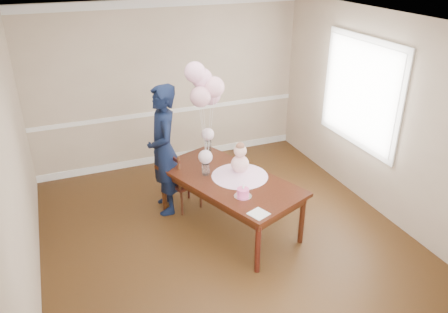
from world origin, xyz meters
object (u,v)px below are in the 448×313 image
(birthday_cake, at_px, (243,192))
(woman, at_px, (164,151))
(dining_table_top, at_px, (229,180))
(dining_chair_seat, at_px, (185,182))

(birthday_cake, distance_m, woman, 1.36)
(dining_table_top, distance_m, birthday_cake, 0.48)
(dining_chair_seat, distance_m, woman, 0.58)
(woman, bearing_deg, dining_table_top, 47.20)
(dining_table_top, distance_m, woman, 1.00)
(dining_chair_seat, bearing_deg, dining_table_top, -75.06)
(dining_table_top, bearing_deg, woman, 110.68)
(birthday_cake, bearing_deg, dining_chair_seat, 108.17)
(dining_table_top, distance_m, dining_chair_seat, 0.84)
(birthday_cake, distance_m, dining_chair_seat, 1.27)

